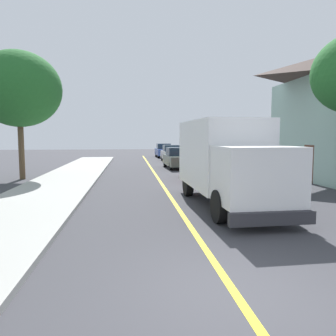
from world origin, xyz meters
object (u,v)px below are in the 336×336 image
Objects in this scene: parked_car_near at (201,167)px; parked_car_furthest at (164,151)px; box_truck at (226,158)px; parked_car_far at (171,154)px; street_tree_down_block at (19,89)px; parked_car_mid at (177,158)px.

parked_car_near is 1.00× the size of parked_car_furthest.
parked_car_near is (0.50, 6.77, -0.97)m from box_truck.
parked_car_near is at bearing 85.76° from box_truck.
parked_car_far is (0.64, 21.58, -0.97)m from box_truck.
parked_car_near is at bearing -90.55° from parked_car_far.
street_tree_down_block is (-10.07, 8.57, 3.58)m from box_truck.
parked_car_furthest is (0.02, 21.36, 0.00)m from parked_car_near.
parked_car_mid is at bearing -91.30° from parked_car_furthest.
parked_car_mid and parked_car_furthest have the same top height.
parked_car_far is (0.44, 7.36, 0.00)m from parked_car_mid.
parked_car_mid is 13.92m from parked_car_furthest.
parked_car_mid is 1.01× the size of parked_car_far.
parked_car_near is at bearing -9.67° from street_tree_down_block.
parked_car_furthest is 22.71m from street_tree_down_block.
parked_car_near and parked_car_furthest have the same top height.
street_tree_down_block reaches higher than parked_car_far.
parked_car_furthest is at bearing 89.95° from parked_car_near.
street_tree_down_block reaches higher than parked_car_furthest.
street_tree_down_block is at bearing 170.33° from parked_car_near.
parked_car_furthest is at bearing 88.70° from parked_car_mid.
parked_car_furthest is 0.59× the size of street_tree_down_block.
parked_car_far is 17.46m from street_tree_down_block.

